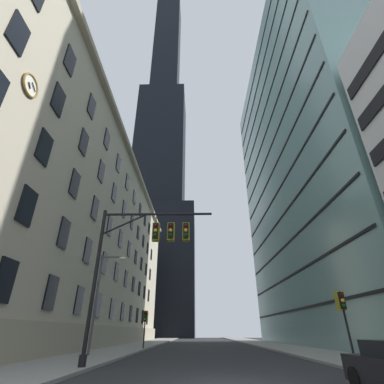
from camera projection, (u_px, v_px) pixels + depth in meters
name	position (u px, v px, depth m)	size (l,w,h in m)	color
station_building	(78.00, 241.00, 38.87)	(14.14, 63.80, 26.01)	#B2A88E
dark_skyscraper	(160.00, 176.00, 108.65)	(27.38, 27.38, 194.49)	black
glass_office_midrise	(321.00, 163.00, 44.40)	(16.46, 41.48, 51.76)	gray
traffic_signal_mast	(148.00, 246.00, 15.45)	(6.48, 0.63, 7.90)	black
traffic_light_near_right	(342.00, 305.00, 15.83)	(0.40, 0.63, 3.58)	black
traffic_light_far_left	(145.00, 318.00, 28.33)	(0.40, 0.63, 3.41)	black
street_lamppost	(101.00, 292.00, 21.12)	(2.04, 0.32, 7.01)	#47474C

